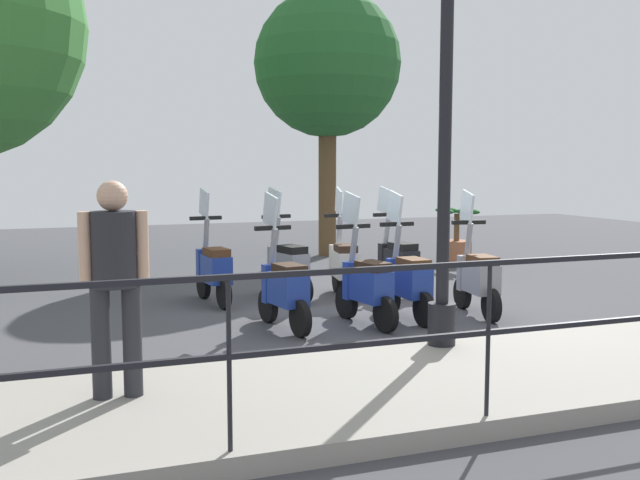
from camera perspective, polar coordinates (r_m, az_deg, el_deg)
name	(u,v)px	position (r m, az deg, el deg)	size (l,w,h in m)	color
ground_plane	(362,310)	(9.16, 3.38, -5.62)	(28.00, 28.00, 0.00)	#424247
promenade_walkway	(507,371)	(6.45, 14.72, -10.14)	(2.20, 20.00, 0.15)	gray
fence_railing	(596,297)	(5.46, 21.21, -4.30)	(0.04, 16.03, 1.07)	black
lamp_post_near	(445,122)	(6.73, 9.99, 9.25)	(0.26, 0.90, 4.68)	black
pedestrian_distant	(115,272)	(5.37, -16.10, -2.47)	(0.34, 0.49, 1.59)	#28282D
tree_distant	(327,65)	(14.63, 0.60, 13.82)	(2.93, 2.93, 5.33)	brown
potted_palm	(456,241)	(13.40, 10.86, -0.07)	(1.06, 0.66, 1.05)	#9E5B3D
scooter_near_0	(477,277)	(8.96, 12.45, -2.88)	(1.23, 0.44, 1.54)	black
scooter_near_1	(407,280)	(8.56, 6.99, -3.19)	(1.23, 0.44, 1.54)	black
scooter_near_2	(366,284)	(8.22, 3.69, -3.54)	(1.23, 0.47, 1.54)	black
scooter_near_3	(284,287)	(8.01, -2.93, -3.79)	(1.23, 0.46, 1.54)	black
scooter_far_0	(397,261)	(10.20, 6.17, -1.69)	(1.23, 0.44, 1.54)	black
scooter_far_1	(343,263)	(9.93, 1.88, -1.87)	(1.23, 0.47, 1.54)	black
scooter_far_2	(287,265)	(9.78, -2.67, -2.00)	(1.21, 0.52, 1.54)	black
scooter_far_3	(213,268)	(9.59, -8.54, -2.22)	(1.23, 0.45, 1.54)	black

